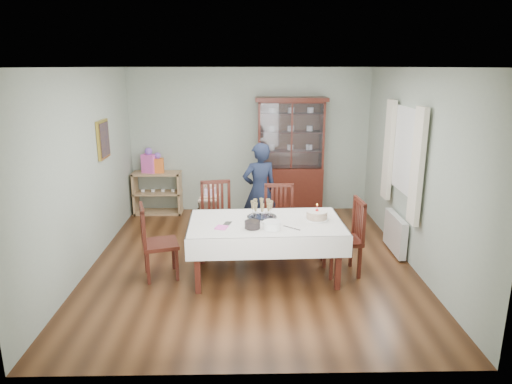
{
  "coord_description": "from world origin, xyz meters",
  "views": [
    {
      "loc": [
        -0.06,
        -6.07,
        2.71
      ],
      "look_at": [
        0.07,
        0.2,
        0.98
      ],
      "focal_mm": 32.0,
      "sensor_mm": 36.0,
      "label": 1
    }
  ],
  "objects_px": {
    "chair_far_left": "(218,231)",
    "chair_end_left": "(159,256)",
    "woman": "(260,191)",
    "gift_bag_orange": "(158,164)",
    "dining_table": "(266,248)",
    "champagne_tray": "(262,213)",
    "chair_far_right": "(279,233)",
    "china_cabinet": "(290,155)",
    "birthday_cake": "(317,215)",
    "gift_bag_pink": "(149,162)",
    "chair_end_right": "(343,252)",
    "high_chair": "(211,215)",
    "sideboard": "(158,193)"
  },
  "relations": [
    {
      "from": "chair_far_right",
      "to": "chair_end_right",
      "type": "bearing_deg",
      "value": -42.17
    },
    {
      "from": "chair_far_right",
      "to": "gift_bag_orange",
      "type": "relative_size",
      "value": 2.68
    },
    {
      "from": "chair_far_right",
      "to": "gift_bag_pink",
      "type": "relative_size",
      "value": 2.16
    },
    {
      "from": "chair_far_right",
      "to": "chair_end_right",
      "type": "distance_m",
      "value": 1.08
    },
    {
      "from": "dining_table",
      "to": "high_chair",
      "type": "height_order",
      "value": "high_chair"
    },
    {
      "from": "gift_bag_orange",
      "to": "sideboard",
      "type": "bearing_deg",
      "value": 154.23
    },
    {
      "from": "dining_table",
      "to": "chair_far_right",
      "type": "relative_size",
      "value": 2.0
    },
    {
      "from": "champagne_tray",
      "to": "chair_far_right",
      "type": "bearing_deg",
      "value": 65.66
    },
    {
      "from": "dining_table",
      "to": "chair_end_left",
      "type": "xyz_separation_m",
      "value": [
        -1.41,
        -0.01,
        -0.09
      ]
    },
    {
      "from": "dining_table",
      "to": "gift_bag_orange",
      "type": "xyz_separation_m",
      "value": [
        -1.89,
        2.72,
        0.58
      ]
    },
    {
      "from": "birthday_cake",
      "to": "gift_bag_pink",
      "type": "height_order",
      "value": "gift_bag_pink"
    },
    {
      "from": "dining_table",
      "to": "birthday_cake",
      "type": "distance_m",
      "value": 0.81
    },
    {
      "from": "china_cabinet",
      "to": "gift_bag_orange",
      "type": "bearing_deg",
      "value": 179.96
    },
    {
      "from": "high_chair",
      "to": "birthday_cake",
      "type": "bearing_deg",
      "value": -39.93
    },
    {
      "from": "gift_bag_orange",
      "to": "chair_end_left",
      "type": "bearing_deg",
      "value": -79.88
    },
    {
      "from": "chair_far_right",
      "to": "high_chair",
      "type": "bearing_deg",
      "value": 146.97
    },
    {
      "from": "sideboard",
      "to": "chair_far_right",
      "type": "distance_m",
      "value": 2.93
    },
    {
      "from": "china_cabinet",
      "to": "chair_end_left",
      "type": "xyz_separation_m",
      "value": [
        -1.97,
        -2.72,
        -0.83
      ]
    },
    {
      "from": "chair_far_left",
      "to": "chair_end_left",
      "type": "distance_m",
      "value": 1.13
    },
    {
      "from": "high_chair",
      "to": "champagne_tray",
      "type": "xyz_separation_m",
      "value": [
        0.79,
        -1.32,
        0.47
      ]
    },
    {
      "from": "champagne_tray",
      "to": "high_chair",
      "type": "bearing_deg",
      "value": 121.03
    },
    {
      "from": "dining_table",
      "to": "chair_end_right",
      "type": "distance_m",
      "value": 1.05
    },
    {
      "from": "woman",
      "to": "champagne_tray",
      "type": "distance_m",
      "value": 1.31
    },
    {
      "from": "china_cabinet",
      "to": "high_chair",
      "type": "xyz_separation_m",
      "value": [
        -1.4,
        -1.25,
        -0.76
      ]
    },
    {
      "from": "chair_far_left",
      "to": "champagne_tray",
      "type": "xyz_separation_m",
      "value": [
        0.64,
        -0.72,
        0.52
      ]
    },
    {
      "from": "chair_far_right",
      "to": "champagne_tray",
      "type": "relative_size",
      "value": 2.55
    },
    {
      "from": "chair_far_right",
      "to": "gift_bag_pink",
      "type": "xyz_separation_m",
      "value": [
        -2.29,
        1.94,
        0.71
      ]
    },
    {
      "from": "china_cabinet",
      "to": "high_chair",
      "type": "distance_m",
      "value": 2.03
    },
    {
      "from": "champagne_tray",
      "to": "chair_far_left",
      "type": "bearing_deg",
      "value": 131.66
    },
    {
      "from": "china_cabinet",
      "to": "birthday_cake",
      "type": "relative_size",
      "value": 6.83
    },
    {
      "from": "chair_end_left",
      "to": "woman",
      "type": "bearing_deg",
      "value": -59.23
    },
    {
      "from": "chair_far_right",
      "to": "gift_bag_orange",
      "type": "xyz_separation_m",
      "value": [
        -2.13,
        1.94,
        0.67
      ]
    },
    {
      "from": "china_cabinet",
      "to": "champagne_tray",
      "type": "relative_size",
      "value": 5.44
    },
    {
      "from": "chair_end_right",
      "to": "chair_far_left",
      "type": "bearing_deg",
      "value": -119.39
    },
    {
      "from": "dining_table",
      "to": "gift_bag_pink",
      "type": "distance_m",
      "value": 3.46
    },
    {
      "from": "dining_table",
      "to": "champagne_tray",
      "type": "height_order",
      "value": "champagne_tray"
    },
    {
      "from": "gift_bag_orange",
      "to": "chair_far_left",
      "type": "bearing_deg",
      "value": -56.91
    },
    {
      "from": "chair_end_right",
      "to": "champagne_tray",
      "type": "distance_m",
      "value": 1.22
    },
    {
      "from": "china_cabinet",
      "to": "chair_far_left",
      "type": "bearing_deg",
      "value": -124.07
    },
    {
      "from": "woman",
      "to": "gift_bag_orange",
      "type": "height_order",
      "value": "woman"
    },
    {
      "from": "chair_far_right",
      "to": "chair_end_left",
      "type": "distance_m",
      "value": 1.82
    },
    {
      "from": "dining_table",
      "to": "chair_far_right",
      "type": "bearing_deg",
      "value": 72.91
    },
    {
      "from": "gift_bag_pink",
      "to": "gift_bag_orange",
      "type": "bearing_deg",
      "value": 0.0
    },
    {
      "from": "dining_table",
      "to": "chair_far_left",
      "type": "relative_size",
      "value": 1.94
    },
    {
      "from": "chair_end_left",
      "to": "birthday_cake",
      "type": "relative_size",
      "value": 3.13
    },
    {
      "from": "china_cabinet",
      "to": "sideboard",
      "type": "height_order",
      "value": "china_cabinet"
    },
    {
      "from": "woman",
      "to": "gift_bag_orange",
      "type": "bearing_deg",
      "value": -52.31
    },
    {
      "from": "gift_bag_orange",
      "to": "chair_far_right",
      "type": "bearing_deg",
      "value": -42.3
    },
    {
      "from": "gift_bag_orange",
      "to": "china_cabinet",
      "type": "bearing_deg",
      "value": -0.04
    },
    {
      "from": "gift_bag_pink",
      "to": "woman",
      "type": "bearing_deg",
      "value": -32.09
    }
  ]
}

